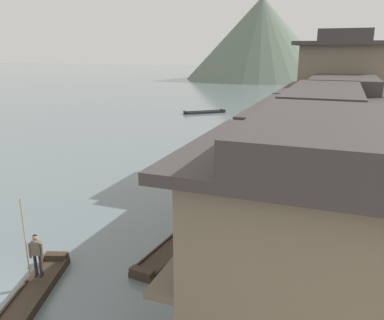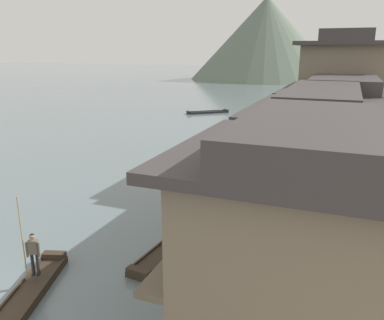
{
  "view_description": "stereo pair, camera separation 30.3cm",
  "coord_description": "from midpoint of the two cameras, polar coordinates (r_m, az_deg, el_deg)",
  "views": [
    {
      "loc": [
        10.85,
        -7.11,
        8.26
      ],
      "look_at": [
        2.96,
        13.55,
        2.01
      ],
      "focal_mm": 36.51,
      "sensor_mm": 36.0,
      "label": 1
    },
    {
      "loc": [
        11.13,
        -7.0,
        8.26
      ],
      "look_at": [
        2.96,
        13.55,
        2.01
      ],
      "focal_mm": 36.51,
      "sensor_mm": 36.0,
      "label": 2
    }
  ],
  "objects": [
    {
      "name": "boat_midriver_drifting",
      "position": [
        53.84,
        9.77,
        6.98
      ],
      "size": [
        3.03,
        4.83,
        0.69
      ],
      "color": "#423328",
      "rests_on": "ground"
    },
    {
      "name": "boat_moored_nearest",
      "position": [
        24.31,
        6.22,
        -3.88
      ],
      "size": [
        1.92,
        5.58,
        0.35
      ],
      "color": "brown",
      "rests_on": "ground"
    },
    {
      "name": "boat_midriver_upstream",
      "position": [
        51.02,
        14.13,
        6.23
      ],
      "size": [
        1.32,
        4.04,
        0.6
      ],
      "color": "#423328",
      "rests_on": "ground"
    },
    {
      "name": "boatman_person",
      "position": [
        15.16,
        -22.42,
        -12.1
      ],
      "size": [
        0.51,
        0.39,
        3.04
      ],
      "color": "black",
      "rests_on": "boat_foreground_poled"
    },
    {
      "name": "house_waterfront_tall",
      "position": [
        22.78,
        20.19,
        3.41
      ],
      "size": [
        6.72,
        5.9,
        6.14
      ],
      "color": "brown",
      "rests_on": "riverbank_right"
    },
    {
      "name": "hill_far_west",
      "position": [
        143.28,
        14.09,
        14.47
      ],
      "size": [
        55.79,
        55.79,
        12.2
      ],
      "primitive_type": "cone",
      "color": "#5B6B5B",
      "rests_on": "ground"
    },
    {
      "name": "boat_upstream_distant",
      "position": [
        43.03,
        12.76,
        4.53
      ],
      "size": [
        1.36,
        4.89,
        0.45
      ],
      "color": "#232326",
      "rests_on": "ground"
    },
    {
      "name": "boat_foreground_poled",
      "position": [
        15.19,
        -23.07,
        -17.88
      ],
      "size": [
        2.52,
        5.11,
        0.47
      ],
      "color": "#33281E",
      "rests_on": "ground"
    },
    {
      "name": "boat_moored_far",
      "position": [
        17.28,
        -2.83,
        -12.3
      ],
      "size": [
        1.58,
        5.78,
        0.41
      ],
      "color": "#33281E",
      "rests_on": "ground"
    },
    {
      "name": "house_waterfront_nearest",
      "position": [
        9.73,
        15.59,
        -12.39
      ],
      "size": [
        5.86,
        5.82,
        6.14
      ],
      "color": "#7F705B",
      "rests_on": "riverbank_right"
    },
    {
      "name": "boat_moored_second",
      "position": [
        61.9,
        15.61,
        7.78
      ],
      "size": [
        1.87,
        5.27,
        0.75
      ],
      "color": "#423328",
      "rests_on": "ground"
    },
    {
      "name": "boat_crossing_west",
      "position": [
        53.27,
        1.68,
        7.0
      ],
      "size": [
        5.12,
        4.45,
        0.39
      ],
      "color": "#232326",
      "rests_on": "ground"
    },
    {
      "name": "house_waterfront_second",
      "position": [
        16.48,
        17.47,
        -0.85
      ],
      "size": [
        5.47,
        7.64,
        6.14
      ],
      "color": "#75604C",
      "rests_on": "riverbank_right"
    },
    {
      "name": "hill_far_centre",
      "position": [
        119.93,
        9.97,
        17.09
      ],
      "size": [
        43.04,
        43.04,
        22.94
      ],
      "primitive_type": "cone",
      "color": "#5B6B5B",
      "rests_on": "ground"
    },
    {
      "name": "house_waterfront_narrow",
      "position": [
        28.41,
        20.33,
        8.36
      ],
      "size": [
        6.33,
        5.54,
        8.74
      ],
      "color": "#7F705B",
      "rests_on": "riverbank_right"
    },
    {
      "name": "boat_moored_third",
      "position": [
        31.73,
        5.56,
        0.93
      ],
      "size": [
        2.05,
        3.9,
        0.49
      ],
      "color": "#33281E",
      "rests_on": "ground"
    }
  ]
}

